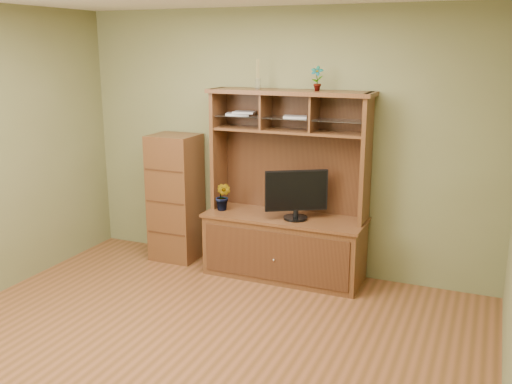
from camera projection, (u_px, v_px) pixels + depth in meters
The scene contains 8 objects.
room at pixel (185, 183), 4.12m from camera, with size 4.54×4.04×2.74m.
media_hutch at pixel (285, 227), 5.81m from camera, with size 1.66×0.61×1.90m.
monitor at pixel (296, 194), 5.59m from camera, with size 0.56×0.36×0.49m.
orchid_plant at pixel (223, 197), 5.92m from camera, with size 0.16×0.13×0.30m, color #285D20.
top_plant at pixel (317, 78), 5.41m from camera, with size 0.12×0.08×0.24m, color #3D6423.
reed_diffuser at pixel (258, 77), 5.64m from camera, with size 0.06×0.06×0.29m.
magazines at pixel (258, 114), 5.73m from camera, with size 0.89×0.24×0.04m.
side_cabinet at pixel (176, 197), 6.28m from camera, with size 0.50×0.45×1.39m.
Camera 1 is at (2.04, -3.49, 2.31)m, focal length 40.00 mm.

